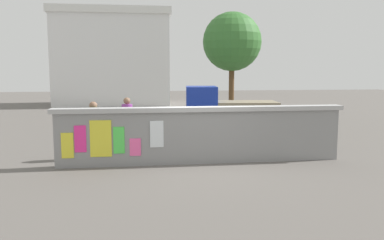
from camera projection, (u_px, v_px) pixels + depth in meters
The scene contains 9 objects.
ground at pixel (174, 123), 18.45m from camera, with size 60.00×60.00×0.00m, color #605B56.
poster_wall at pixel (201, 134), 10.49m from camera, with size 7.80×0.42×1.52m.
auto_rickshaw_truck at pixel (226, 110), 15.65m from camera, with size 3.75×1.90×1.85m.
motorcycle at pixel (185, 133), 12.68m from camera, with size 1.88×0.67×0.87m.
bicycle_near at pixel (119, 124), 15.53m from camera, with size 1.71×0.44×0.95m.
person_walking at pixel (94, 124), 10.95m from camera, with size 0.47×0.47×1.62m.
person_bystander at pixel (127, 117), 12.60m from camera, with size 0.44×0.44×1.62m.
tree_roadside at pixel (232, 42), 19.91m from camera, with size 2.98×2.98×5.43m.
building_background at pixel (113, 58), 28.86m from camera, with size 8.33×5.14×6.81m.
Camera 1 is at (-1.69, -10.23, 2.47)m, focal length 36.71 mm.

